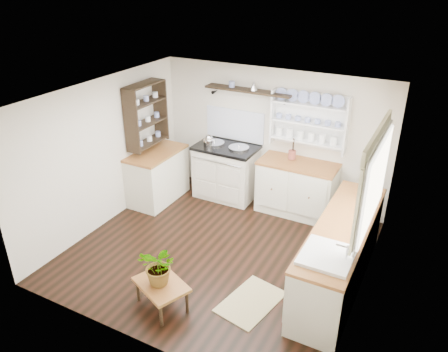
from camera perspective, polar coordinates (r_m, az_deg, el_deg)
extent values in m
cube|color=black|center=(6.48, -0.69, -9.74)|extent=(4.00, 3.80, 0.01)
cube|color=beige|center=(7.46, 6.25, 5.18)|extent=(4.00, 0.02, 2.30)
cube|color=beige|center=(5.34, 18.57, -5.04)|extent=(0.02, 3.80, 2.30)
cube|color=beige|center=(6.97, -15.36, 2.85)|extent=(0.02, 3.80, 2.30)
cube|color=white|center=(5.46, -0.81, 10.26)|extent=(4.00, 3.80, 0.01)
cube|color=white|center=(5.31, 18.98, -0.95)|extent=(0.04, 1.40, 1.00)
cube|color=white|center=(5.31, 18.77, -0.91)|extent=(0.02, 1.50, 1.10)
cube|color=beige|center=(5.10, 19.47, 4.97)|extent=(0.04, 1.55, 0.18)
cube|color=beige|center=(7.72, 0.31, 0.46)|extent=(1.03, 0.67, 0.91)
cube|color=black|center=(7.53, 0.32, 3.75)|extent=(1.07, 0.71, 0.05)
cylinder|color=silver|center=(7.62, -1.27, 4.34)|extent=(0.35, 0.35, 0.03)
cylinder|color=silver|center=(7.42, 1.95, 3.71)|extent=(0.35, 0.35, 0.03)
cylinder|color=silver|center=(7.28, -1.05, 1.83)|extent=(0.93, 0.02, 0.02)
cube|color=white|center=(7.31, 9.45, -1.59)|extent=(1.25, 0.60, 0.88)
cube|color=brown|center=(7.12, 9.71, 1.55)|extent=(1.27, 0.63, 0.04)
cube|color=white|center=(5.84, 14.86, -9.94)|extent=(0.60, 2.40, 0.88)
cube|color=brown|center=(5.60, 15.37, -6.28)|extent=(0.62, 2.43, 0.04)
cube|color=white|center=(5.03, 13.18, -11.17)|extent=(0.55, 0.60, 0.28)
cylinder|color=silver|center=(4.88, 15.70, -9.85)|extent=(0.02, 0.02, 0.22)
cube|color=white|center=(7.71, -8.66, -0.03)|extent=(0.60, 1.10, 0.88)
cube|color=brown|center=(7.53, -8.88, 2.98)|extent=(0.62, 1.13, 0.04)
cube|color=white|center=(7.12, 11.23, 7.21)|extent=(1.20, 0.03, 0.90)
cube|color=white|center=(7.04, 11.01, 7.01)|extent=(1.20, 0.22, 0.02)
cylinder|color=navy|center=(6.96, 11.22, 9.13)|extent=(0.20, 0.02, 0.20)
cube|color=black|center=(7.26, 3.18, 11.09)|extent=(1.50, 0.24, 0.04)
cone|color=black|center=(7.64, -1.12, 11.01)|extent=(0.06, 0.20, 0.06)
cone|color=black|center=(7.12, 8.21, 9.65)|extent=(0.06, 0.20, 0.06)
cube|color=black|center=(7.38, -10.13, 7.97)|extent=(0.28, 0.80, 1.05)
cylinder|color=brown|center=(7.19, 8.87, 2.76)|extent=(0.12, 0.12, 0.14)
cube|color=brown|center=(5.42, -8.21, -13.87)|extent=(0.77, 0.68, 0.04)
cylinder|color=black|center=(5.66, -11.17, -14.46)|extent=(0.04, 0.04, 0.31)
cylinder|color=black|center=(5.78, -7.97, -13.14)|extent=(0.04, 0.04, 0.31)
cylinder|color=black|center=(5.29, -8.23, -17.57)|extent=(0.04, 0.04, 0.31)
cylinder|color=black|center=(5.43, -4.85, -16.05)|extent=(0.04, 0.04, 0.31)
imported|color=#3F7233|center=(5.25, -8.39, -11.59)|extent=(0.51, 0.45, 0.50)
cube|color=#988B58|center=(5.64, 3.52, -16.07)|extent=(0.70, 0.94, 0.02)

